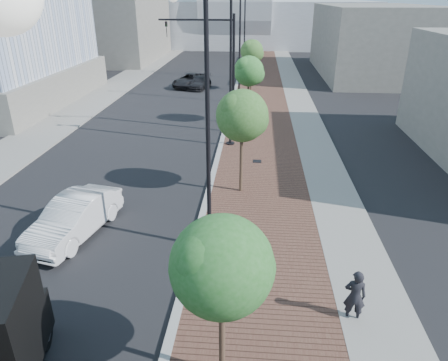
{
  "coord_description": "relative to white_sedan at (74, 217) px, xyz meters",
  "views": [
    {
      "loc": [
        2.26,
        -3.58,
        9.11
      ],
      "look_at": [
        1.0,
        12.0,
        2.0
      ],
      "focal_mm": 32.87,
      "sensor_mm": 36.0,
      "label": 1
    }
  ],
  "objects": [
    {
      "name": "dark_car_mid",
      "position": [
        0.0,
        30.11,
        -0.11
      ],
      "size": [
        3.67,
        5.52,
        1.41
      ],
      "primitive_type": "imported",
      "rotation": [
        0.0,
        0.0,
        -0.29
      ],
      "color": "black",
      "rests_on": "ground"
    },
    {
      "name": "streetlight_2",
      "position": [
        5.62,
        11.53,
        4.01
      ],
      "size": [
        1.72,
        0.56,
        9.28
      ],
      "color": "black",
      "rests_on": "ground"
    },
    {
      "name": "white_sedan",
      "position": [
        0.0,
        0.0,
        0.0
      ],
      "size": [
        2.71,
        5.18,
        1.62
      ],
      "primitive_type": "imported",
      "rotation": [
        0.0,
        0.0,
        -0.21
      ],
      "color": "silver",
      "rests_on": "ground"
    },
    {
      "name": "tree_2",
      "position": [
        6.67,
        16.55,
        3.18
      ],
      "size": [
        2.27,
        2.2,
        5.11
      ],
      "color": "#382619",
      "rests_on": "ground"
    },
    {
      "name": "utility_cover_1",
      "position": [
        7.42,
        -2.47,
        -0.68
      ],
      "size": [
        0.5,
        0.5,
        0.02
      ],
      "primitive_type": "cube",
      "color": "black",
      "rests_on": "sidewalk"
    },
    {
      "name": "traffic_mast",
      "position": [
        4.72,
        14.53,
        4.17
      ],
      "size": [
        5.09,
        0.2,
        8.0
      ],
      "color": "black",
      "rests_on": "ground"
    },
    {
      "name": "streetlight_1",
      "position": [
        5.51,
        -0.47,
        3.53
      ],
      "size": [
        1.44,
        0.56,
        9.21
      ],
      "color": "black",
      "rests_on": "ground"
    },
    {
      "name": "commercial_block_ne",
      "position": [
        21.02,
        39.53,
        3.19
      ],
      "size": [
        12.0,
        22.0,
        8.0
      ],
      "primitive_type": "cube",
      "color": "#625F58",
      "rests_on": "ground"
    },
    {
      "name": "commercial_block_nw",
      "position": [
        -14.98,
        49.53,
        4.19
      ],
      "size": [
        14.0,
        20.0,
        10.0
      ],
      "primitive_type": "cube",
      "color": "#67645D",
      "rests_on": "ground"
    },
    {
      "name": "curb",
      "position": [
        5.02,
        29.53,
        -0.74
      ],
      "size": [
        0.3,
        140.0,
        0.14
      ],
      "primitive_type": "cube",
      "color": "gray",
      "rests_on": "ground"
    },
    {
      "name": "utility_cover_2",
      "position": [
        7.42,
        8.53,
        -0.68
      ],
      "size": [
        0.5,
        0.5,
        0.02
      ],
      "primitive_type": "cube",
      "color": "black",
      "rests_on": "sidewalk"
    },
    {
      "name": "west_sidewalk",
      "position": [
        -7.98,
        29.53,
        -0.75
      ],
      "size": [
        4.0,
        140.0,
        0.12
      ],
      "primitive_type": "cube",
      "color": "slate",
      "rests_on": "ground"
    },
    {
      "name": "sidewalk",
      "position": [
        8.52,
        29.53,
        -0.75
      ],
      "size": [
        7.0,
        140.0,
        0.12
      ],
      "primitive_type": "cube",
      "color": "#4C2D23",
      "rests_on": "ground"
    },
    {
      "name": "concrete_strip",
      "position": [
        11.22,
        29.53,
        -0.75
      ],
      "size": [
        2.4,
        140.0,
        0.13
      ],
      "primitive_type": "cube",
      "color": "slate",
      "rests_on": "ground"
    },
    {
      "name": "convention_center",
      "position": [
        3.02,
        74.53,
        5.19
      ],
      "size": [
        50.0,
        30.0,
        50.0
      ],
      "color": "#A2A5AC",
      "rests_on": "ground"
    },
    {
      "name": "tree_1",
      "position": [
        6.67,
        4.55,
        3.14
      ],
      "size": [
        2.49,
        2.46,
        5.2
      ],
      "color": "#382619",
      "rests_on": "ground"
    },
    {
      "name": "streetlight_3",
      "position": [
        5.51,
        23.53,
        3.53
      ],
      "size": [
        1.44,
        0.56,
        9.21
      ],
      "color": "black",
      "rests_on": "ground"
    },
    {
      "name": "tree_3",
      "position": [
        6.67,
        28.55,
        3.14
      ],
      "size": [
        2.33,
        2.27,
        5.1
      ],
      "color": "#382619",
      "rests_on": "ground"
    },
    {
      "name": "pedestrian",
      "position": [
        10.4,
        -4.06,
        0.08
      ],
      "size": [
        0.7,
        0.51,
        1.79
      ],
      "primitive_type": "imported",
      "rotation": [
        0.0,
        0.0,
        3.01
      ],
      "color": "black",
      "rests_on": "ground"
    },
    {
      "name": "dark_car_far",
      "position": [
        1.16,
        29.36,
        -0.19
      ],
      "size": [
        2.41,
        4.5,
        1.24
      ],
      "primitive_type": "imported",
      "rotation": [
        0.0,
        0.0,
        -0.16
      ],
      "color": "black",
      "rests_on": "ground"
    },
    {
      "name": "tree_0",
      "position": [
        6.67,
        -6.45,
        2.69
      ],
      "size": [
        2.45,
        2.41,
        4.73
      ],
      "color": "#382619",
      "rests_on": "ground"
    },
    {
      "name": "streetlight_4",
      "position": [
        5.62,
        35.53,
        4.01
      ],
      "size": [
        1.72,
        0.56,
        9.28
      ],
      "color": "black",
      "rests_on": "ground"
    }
  ]
}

